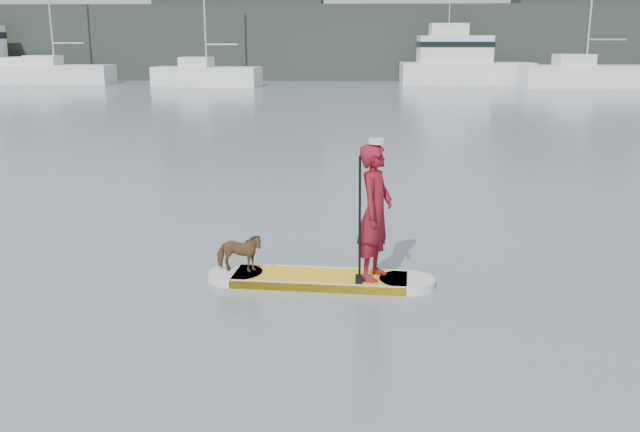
{
  "coord_description": "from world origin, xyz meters",
  "views": [
    {
      "loc": [
        -0.07,
        -8.17,
        3.46
      ],
      "look_at": [
        -0.56,
        1.57,
        1.0
      ],
      "focal_mm": 40.0,
      "sensor_mm": 36.0,
      "label": 1
    }
  ],
  "objects_px": {
    "dog": "(239,253)",
    "sailboat_c": "(206,75)",
    "paddler": "(375,212)",
    "sailboat_e": "(584,75)",
    "sailboat_b": "(54,72)",
    "motor_yacht_a": "(461,62)",
    "paddleboard": "(320,279)"
  },
  "relations": [
    {
      "from": "dog",
      "to": "sailboat_e",
      "type": "xyz_separation_m",
      "value": [
        17.52,
        41.51,
        0.5
      ]
    },
    {
      "from": "dog",
      "to": "sailboat_c",
      "type": "height_order",
      "value": "sailboat_c"
    },
    {
      "from": "sailboat_e",
      "to": "motor_yacht_a",
      "type": "relative_size",
      "value": 1.29
    },
    {
      "from": "paddleboard",
      "to": "paddler",
      "type": "relative_size",
      "value": 1.71
    },
    {
      "from": "sailboat_b",
      "to": "motor_yacht_a",
      "type": "xyz_separation_m",
      "value": [
        30.71,
        0.97,
        0.76
      ]
    },
    {
      "from": "dog",
      "to": "motor_yacht_a",
      "type": "height_order",
      "value": "motor_yacht_a"
    },
    {
      "from": "dog",
      "to": "sailboat_c",
      "type": "distance_m",
      "value": 42.95
    },
    {
      "from": "sailboat_c",
      "to": "motor_yacht_a",
      "type": "bearing_deg",
      "value": 16.51
    },
    {
      "from": "paddleboard",
      "to": "dog",
      "type": "xyz_separation_m",
      "value": [
        -1.18,
        0.09,
        0.35
      ]
    },
    {
      "from": "paddler",
      "to": "sailboat_e",
      "type": "xyz_separation_m",
      "value": [
        15.56,
        41.66,
        -0.17
      ]
    },
    {
      "from": "paddleboard",
      "to": "sailboat_e",
      "type": "xyz_separation_m",
      "value": [
        16.33,
        41.6,
        0.85
      ]
    },
    {
      "from": "dog",
      "to": "motor_yacht_a",
      "type": "bearing_deg",
      "value": -10.46
    },
    {
      "from": "sailboat_c",
      "to": "sailboat_e",
      "type": "xyz_separation_m",
      "value": [
        26.69,
        -0.44,
        0.1
      ]
    },
    {
      "from": "paddler",
      "to": "sailboat_b",
      "type": "xyz_separation_m",
      "value": [
        -23.19,
        44.21,
        -0.19
      ]
    },
    {
      "from": "paddler",
      "to": "motor_yacht_a",
      "type": "xyz_separation_m",
      "value": [
        7.52,
        45.18,
        0.57
      ]
    },
    {
      "from": "dog",
      "to": "motor_yacht_a",
      "type": "distance_m",
      "value": 46.03
    },
    {
      "from": "sailboat_b",
      "to": "paddleboard",
      "type": "bearing_deg",
      "value": -60.9
    },
    {
      "from": "paddler",
      "to": "sailboat_e",
      "type": "distance_m",
      "value": 44.47
    },
    {
      "from": "motor_yacht_a",
      "to": "sailboat_e",
      "type": "bearing_deg",
      "value": -25.55
    },
    {
      "from": "motor_yacht_a",
      "to": "sailboat_c",
      "type": "bearing_deg",
      "value": -172.55
    },
    {
      "from": "dog",
      "to": "sailboat_b",
      "type": "bearing_deg",
      "value": 27.15
    },
    {
      "from": "paddler",
      "to": "motor_yacht_a",
      "type": "height_order",
      "value": "motor_yacht_a"
    },
    {
      "from": "paddler",
      "to": "sailboat_c",
      "type": "bearing_deg",
      "value": 34.56
    },
    {
      "from": "sailboat_c",
      "to": "sailboat_e",
      "type": "height_order",
      "value": "sailboat_e"
    },
    {
      "from": "sailboat_b",
      "to": "motor_yacht_a",
      "type": "distance_m",
      "value": 30.73
    },
    {
      "from": "paddleboard",
      "to": "motor_yacht_a",
      "type": "relative_size",
      "value": 0.33
    },
    {
      "from": "dog",
      "to": "sailboat_e",
      "type": "distance_m",
      "value": 45.06
    },
    {
      "from": "dog",
      "to": "sailboat_e",
      "type": "height_order",
      "value": "sailboat_e"
    },
    {
      "from": "paddleboard",
      "to": "sailboat_c",
      "type": "relative_size",
      "value": 0.3
    },
    {
      "from": "dog",
      "to": "sailboat_c",
      "type": "bearing_deg",
      "value": 13.77
    },
    {
      "from": "paddleboard",
      "to": "sailboat_c",
      "type": "distance_m",
      "value": 43.31
    },
    {
      "from": "paddler",
      "to": "sailboat_c",
      "type": "xyz_separation_m",
      "value": [
        -11.13,
        42.11,
        -0.27
      ]
    }
  ]
}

